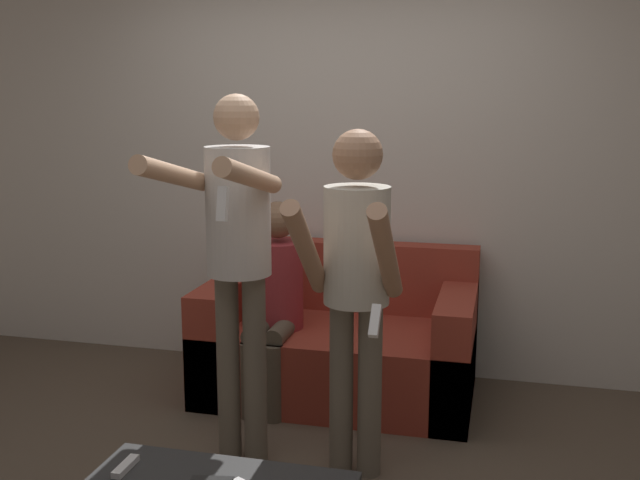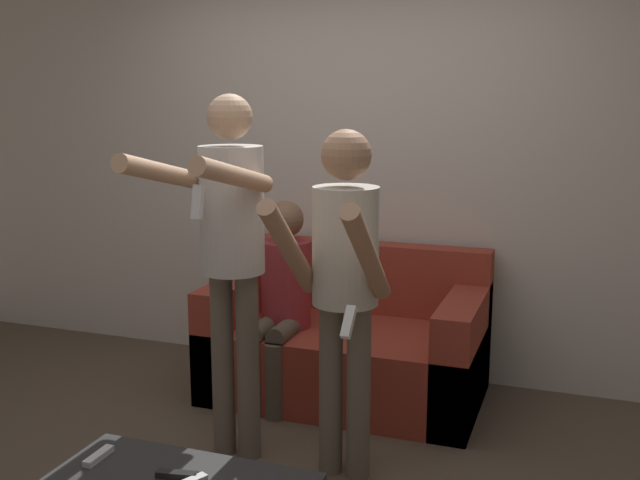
# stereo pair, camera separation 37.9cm
# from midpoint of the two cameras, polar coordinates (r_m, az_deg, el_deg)

# --- Properties ---
(wall_back) EXTENTS (6.40, 0.06, 2.70)m
(wall_back) POSITION_cam_midpoint_polar(r_m,az_deg,el_deg) (4.67, -0.47, 6.25)
(wall_back) COLOR silver
(wall_back) RESTS_ON ground_plane
(couch) EXTENTS (1.55, 0.88, 0.85)m
(couch) POSITION_cam_midpoint_polar(r_m,az_deg,el_deg) (4.42, -0.97, -8.08)
(couch) COLOR #9E3828
(couch) RESTS_ON ground_plane
(person_standing_left) EXTENTS (0.42, 0.80, 1.74)m
(person_standing_left) POSITION_cam_midpoint_polar(r_m,az_deg,el_deg) (3.45, -9.51, 0.04)
(person_standing_left) COLOR #6B6051
(person_standing_left) RESTS_ON ground_plane
(person_standing_right) EXTENTS (0.42, 0.68, 1.60)m
(person_standing_right) POSITION_cam_midpoint_polar(r_m,az_deg,el_deg) (3.30, -0.55, -2.31)
(person_standing_right) COLOR #6B6051
(person_standing_right) RESTS_ON ground_plane
(person_seated) EXTENTS (0.28, 0.52, 1.15)m
(person_seated) POSITION_cam_midpoint_polar(r_m,az_deg,el_deg) (4.23, -6.03, -4.27)
(person_seated) COLOR brown
(person_seated) RESTS_ON ground_plane
(remote_far) EXTENTS (0.04, 0.15, 0.02)m
(remote_far) POSITION_cam_midpoint_polar(r_m,az_deg,el_deg) (2.97, -18.34, -16.14)
(remote_far) COLOR white
(remote_far) RESTS_ON coffee_table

